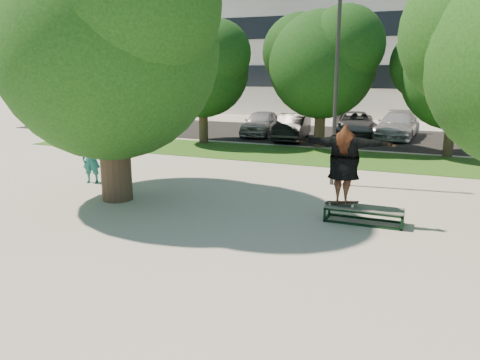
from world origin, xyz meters
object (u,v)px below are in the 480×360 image
at_px(grind_box, 364,215).
at_px(car_silver_a, 261,123).
at_px(lamppost, 336,83).
at_px(car_silver_b, 397,125).
at_px(car_dark, 292,127).
at_px(bystander, 91,158).
at_px(car_grey, 355,124).
at_px(tree_left, 107,35).

relative_size(grind_box, car_silver_a, 0.45).
distance_m(lamppost, car_silver_b, 11.72).
bearing_deg(car_silver_a, car_dark, -30.27).
height_order(grind_box, bystander, bystander).
bearing_deg(lamppost, car_dark, 113.58).
distance_m(lamppost, bystander, 7.98).
bearing_deg(car_silver_b, bystander, -115.66).
distance_m(bystander, car_grey, 15.43).
bearing_deg(tree_left, car_silver_b, 67.18).
relative_size(car_silver_a, car_silver_b, 0.86).
bearing_deg(grind_box, car_silver_b, 91.21).
bearing_deg(car_silver_a, lamppost, -63.30).
bearing_deg(car_grey, car_silver_a, -170.32).
distance_m(lamppost, grind_box, 4.80).
distance_m(grind_box, car_grey, 15.20).
relative_size(lamppost, car_silver_a, 1.54).
xyz_separation_m(grind_box, bystander, (-8.60, 0.79, 0.61)).
bearing_deg(car_grey, car_dark, -145.36).
bearing_deg(lamppost, car_silver_a, 121.04).
distance_m(car_silver_a, car_dark, 2.26).
bearing_deg(car_silver_b, car_grey, -177.90).
xyz_separation_m(car_silver_a, car_silver_b, (6.96, 1.73, -0.00)).
xyz_separation_m(bystander, car_grey, (6.06, 14.19, -0.16)).
distance_m(tree_left, bystander, 4.25).
bearing_deg(tree_left, grind_box, 3.62).
distance_m(tree_left, car_silver_a, 14.09).
bearing_deg(tree_left, bystander, 146.52).
bearing_deg(tree_left, lamppost, 36.42).
height_order(grind_box, car_silver_a, car_silver_a).
bearing_deg(bystander, lamppost, 5.67).
bearing_deg(grind_box, car_dark, 113.35).
xyz_separation_m(bystander, car_silver_a, (1.32, 12.35, -0.12)).
height_order(lamppost, bystander, lamppost).
bearing_deg(grind_box, car_silver_a, 118.97).
bearing_deg(car_dark, car_grey, 40.48).
xyz_separation_m(tree_left, lamppost, (5.29, 3.91, -1.27)).
relative_size(grind_box, car_grey, 0.39).
xyz_separation_m(tree_left, car_silver_a, (-0.53, 13.57, -3.75)).
relative_size(lamppost, car_grey, 1.32).
distance_m(car_grey, car_silver_b, 2.22).
height_order(lamppost, car_grey, lamppost).
height_order(bystander, car_grey, bystander).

